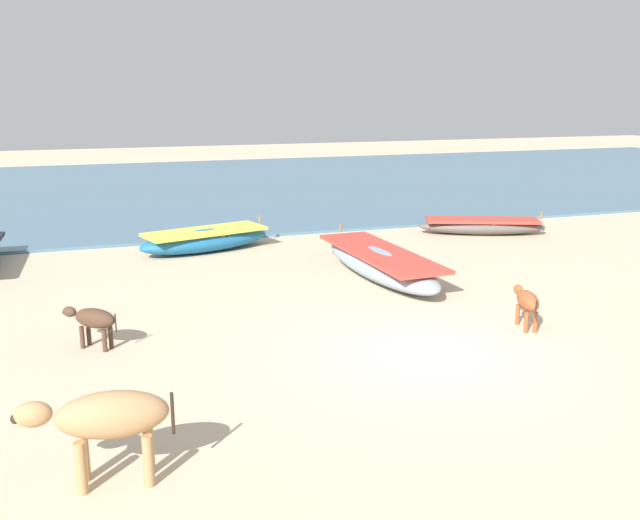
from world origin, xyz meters
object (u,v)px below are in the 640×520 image
Objects in this scene: fishing_boat_3 at (380,263)px; fishing_boat_2 at (205,239)px; cow_second_adult_tan at (107,419)px; fishing_boat_5 at (482,226)px; calf_near_rust at (527,301)px; calf_far_dark at (93,320)px.

fishing_boat_2 is at bearing 37.47° from fishing_boat_3.
cow_second_adult_tan is (-5.60, -6.31, 0.39)m from fishing_boat_3.
calf_near_rust is at bearing -94.79° from fishing_boat_5.
fishing_boat_2 is 4.10× the size of calf_far_dark.
fishing_boat_5 is (4.37, 3.19, -0.07)m from fishing_boat_3.
cow_second_adult_tan reaches higher than fishing_boat_2.
cow_second_adult_tan is (-2.58, -9.86, 0.41)m from fishing_boat_2.
calf_far_dark is 3.95m from cow_second_adult_tan.
cow_second_adult_tan reaches higher than fishing_boat_3.
fishing_boat_5 is (7.39, -0.36, -0.05)m from fishing_boat_2.
calf_near_rust is 1.12× the size of calf_far_dark.
calf_far_dark is at bearing 94.00° from calf_near_rust.
calf_near_rust is at bearing -152.12° from calf_far_dark.
fishing_boat_5 is 3.64× the size of calf_near_rust.
fishing_boat_5 is 7.63m from calf_near_rust.
fishing_boat_3 is (3.02, -3.55, 0.02)m from fishing_boat_2.
fishing_boat_2 is 2.31× the size of cow_second_adult_tan.
fishing_boat_2 is 7.40m from fishing_boat_5.
fishing_boat_3 is 6.16m from calf_far_dark.
fishing_boat_3 is 1.31× the size of fishing_boat_5.
fishing_boat_3 is 5.35× the size of calf_far_dark.
fishing_boat_2 is 6.50m from calf_far_dark.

